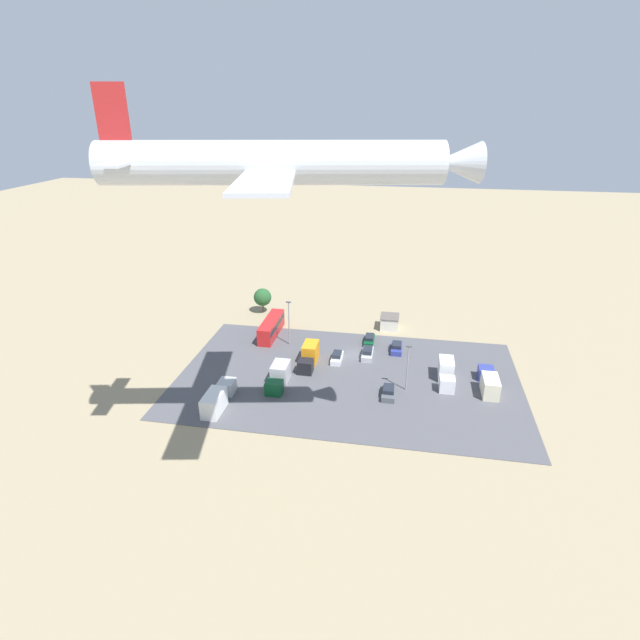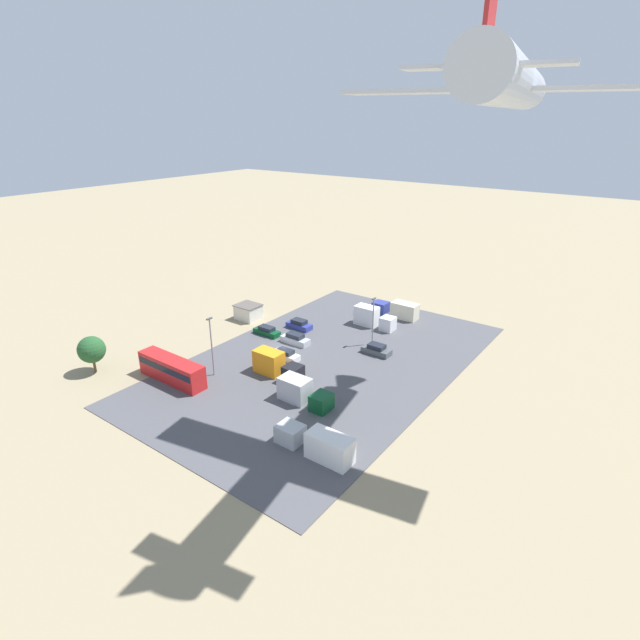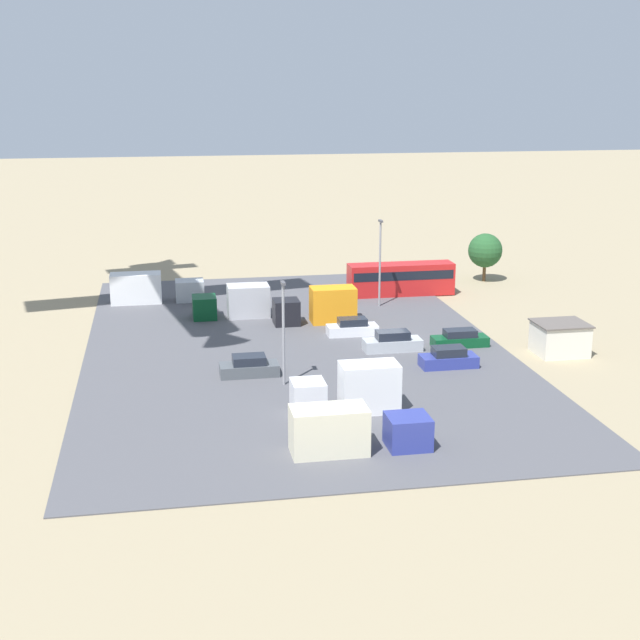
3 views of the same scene
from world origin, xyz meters
name	(u,v)px [view 2 (image 2 of 3)]	position (x,y,z in m)	size (l,w,h in m)	color
ground_plane	(284,348)	(0.00, 0.00, 0.00)	(400.00, 400.00, 0.00)	gray
parking_lot_surface	(326,362)	(0.00, 8.15, 0.04)	(55.21, 34.16, 0.08)	#4C4C51
shed_building	(248,312)	(-5.66, -12.84, 1.34)	(3.66, 4.17, 2.66)	silver
bus	(172,369)	(16.65, -5.56, 1.84)	(2.57, 10.95, 3.26)	red
parked_car_0	(285,355)	(2.64, 2.61, 0.71)	(1.74, 4.40, 1.51)	silver
parked_car_1	(299,325)	(-7.47, -2.82, 0.74)	(1.91, 4.39, 1.58)	navy
parked_car_2	(376,350)	(-6.78, 12.60, 0.72)	(1.97, 4.42, 1.54)	#4C5156
parked_car_3	(295,339)	(-2.49, 0.35, 0.77)	(1.83, 4.78, 1.65)	#ADB2B7
parked_car_4	(267,331)	(-2.32, -5.50, 0.68)	(1.72, 4.67, 1.44)	#0C4723
parked_truck_0	(372,318)	(-15.64, 6.61, 1.59)	(2.31, 7.19, 3.30)	silver
parked_truck_1	(302,392)	(10.64, 12.04, 1.45)	(2.59, 7.14, 2.99)	#0C4723
parked_truck_2	(276,365)	(7.19, 4.67, 1.57)	(2.41, 7.51, 3.25)	black
parked_truck_3	(398,310)	(-22.08, 8.03, 1.38)	(2.39, 8.42, 2.83)	navy
parked_truck_4	(318,444)	(17.90, 19.87, 1.44)	(2.42, 9.18, 2.98)	#ADB2B7
tree_near_shed	(92,350)	(21.46, -16.45, 3.46)	(3.76, 3.76, 5.35)	brown
light_pole_lot_centre	(373,319)	(-9.37, 10.32, 4.35)	(0.90, 0.28, 7.69)	gray
light_pole_lot_edge	(212,344)	(12.28, -2.20, 4.77)	(0.90, 0.28, 8.52)	gray
airplane	(512,83)	(3.72, 30.68, 36.07)	(36.53, 29.95, 9.08)	silver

